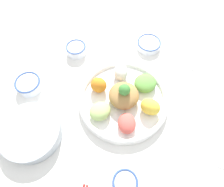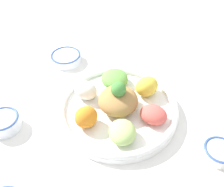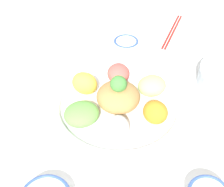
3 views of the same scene
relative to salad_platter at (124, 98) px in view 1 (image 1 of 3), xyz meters
name	(u,v)px [view 1 (image 1 of 3)]	position (x,y,z in m)	size (l,w,h in m)	color
ground_plane	(131,99)	(-0.02, 0.02, -0.03)	(2.40, 2.40, 0.00)	white
salad_platter	(124,98)	(0.00, 0.00, 0.00)	(0.35, 0.35, 0.12)	white
sauce_bowl_red	(126,183)	(0.29, 0.06, -0.01)	(0.08, 0.08, 0.03)	white
rice_bowl_blue	(29,84)	(0.02, -0.38, 0.00)	(0.10, 0.10, 0.04)	white
sauce_bowl_dark	(149,44)	(-0.30, 0.06, -0.01)	(0.11, 0.11, 0.03)	white
rice_bowl_plain	(77,49)	(-0.20, -0.25, -0.01)	(0.09, 0.09, 0.04)	white
side_serving_bowl	(32,132)	(0.20, -0.29, 0.00)	(0.21, 0.21, 0.05)	#A8B2BC
serving_spoon_main	(219,166)	(0.17, 0.36, -0.03)	(0.05, 0.14, 0.01)	white
serving_spoon_extra	(188,65)	(-0.23, 0.24, -0.03)	(0.09, 0.12, 0.01)	white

